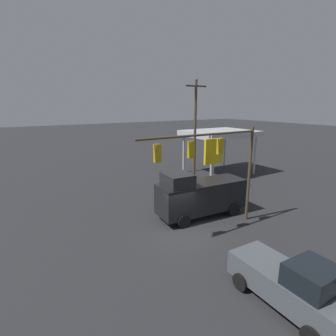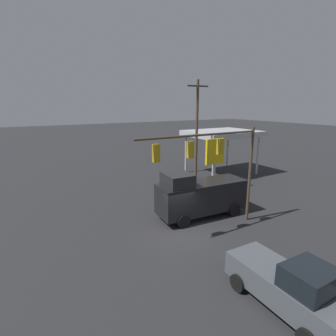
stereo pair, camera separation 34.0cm
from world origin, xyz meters
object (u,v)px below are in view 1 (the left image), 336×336
price_sign (213,154)px  pickup_parked (293,285)px  traffic_signal_assembly (214,156)px  delivery_truck (200,195)px  utility_pole (195,132)px

price_sign → pickup_parked: price_sign is taller
traffic_signal_assembly → delivery_truck: 4.14m
traffic_signal_assembly → pickup_parked: 8.32m
traffic_signal_assembly → utility_pole: bearing=-120.2°
pickup_parked → delivery_truck: (-2.50, -9.32, 0.58)m
traffic_signal_assembly → pickup_parked: bearing=75.9°
price_sign → delivery_truck: bearing=40.3°
pickup_parked → traffic_signal_assembly: bearing=167.5°
utility_pole → price_sign: size_ratio=2.05×
price_sign → delivery_truck: price_sign is taller
utility_pole → delivery_truck: bearing=56.0°
price_sign → pickup_parked: size_ratio=0.98×
traffic_signal_assembly → price_sign: size_ratio=1.73×
pickup_parked → delivery_truck: bearing=166.6°
traffic_signal_assembly → pickup_parked: size_ratio=1.69×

